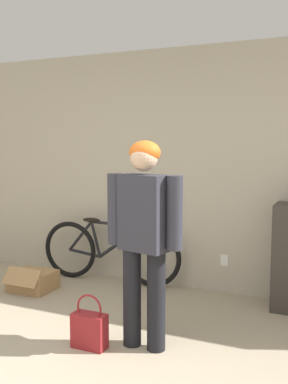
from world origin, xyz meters
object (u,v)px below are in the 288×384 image
at_px(person, 144,228).
at_px(bicycle, 109,252).
at_px(handbag, 89,329).
at_px(cardboard_box, 33,281).

height_order(person, bicycle, person).
distance_m(bicycle, handbag, 1.67).
bearing_deg(person, bicycle, 140.67).
bearing_deg(bicycle, cardboard_box, -139.87).
height_order(bicycle, cardboard_box, bicycle).
height_order(person, cardboard_box, person).
bearing_deg(handbag, bicycle, 113.29).
xyz_separation_m(bicycle, cardboard_box, (-0.62, -0.60, -0.25)).
bearing_deg(cardboard_box, bicycle, 43.96).
height_order(bicycle, handbag, bicycle).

